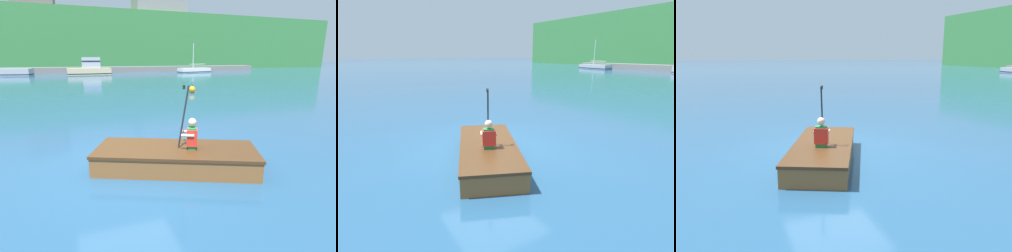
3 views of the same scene
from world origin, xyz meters
The scene contains 3 objects.
ground_plane centered at (0.00, 0.00, 0.00)m, with size 300.00×300.00×0.00m, color navy.
rowboat_foreground centered at (0.86, -0.58, 0.25)m, with size 3.57×2.52×0.45m.
person_paddler centered at (1.20, -0.72, 0.74)m, with size 0.43×0.43×1.31m.
Camera 3 is at (7.79, -2.61, 2.39)m, focal length 35.00 mm.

